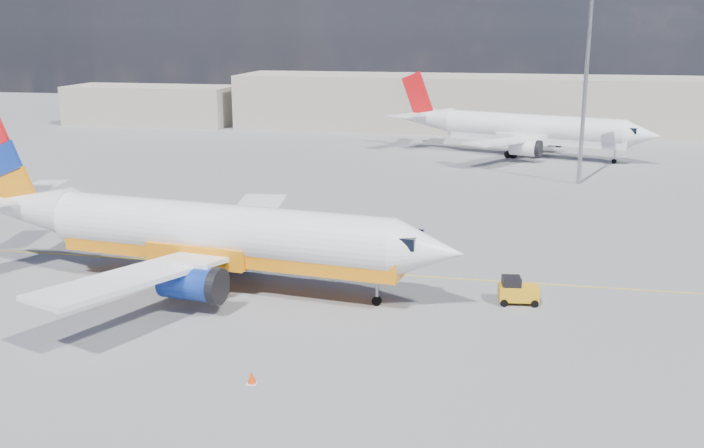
% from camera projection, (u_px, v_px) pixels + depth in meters
% --- Properties ---
extents(ground, '(240.00, 240.00, 0.00)m').
position_uv_depth(ground, '(320.00, 286.00, 48.04)').
color(ground, slate).
rests_on(ground, ground).
extents(taxi_line, '(70.00, 0.15, 0.01)m').
position_uv_depth(taxi_line, '(331.00, 271.00, 50.89)').
color(taxi_line, yellow).
rests_on(taxi_line, ground).
extents(terminal_main, '(70.00, 14.00, 8.00)m').
position_uv_depth(terminal_main, '(470.00, 103.00, 117.31)').
color(terminal_main, '#A8A191').
rests_on(terminal_main, ground).
extents(terminal_annex, '(26.00, 10.00, 6.00)m').
position_uv_depth(terminal_annex, '(151.00, 105.00, 124.25)').
color(terminal_annex, '#A8A191').
rests_on(terminal_annex, ground).
extents(main_jet, '(32.77, 25.65, 9.92)m').
position_uv_depth(main_jet, '(206.00, 233.00, 47.24)').
color(main_jet, white).
rests_on(main_jet, ground).
extents(second_jet, '(31.97, 24.28, 9.71)m').
position_uv_depth(second_jet, '(525.00, 129.00, 94.02)').
color(second_jet, white).
rests_on(second_jet, ground).
extents(gse_tug, '(2.37, 1.65, 1.59)m').
position_uv_depth(gse_tug, '(517.00, 291.00, 44.82)').
color(gse_tug, black).
rests_on(gse_tug, ground).
extents(traffic_cone, '(0.44, 0.44, 0.62)m').
position_uv_depth(traffic_cone, '(252.00, 377.00, 34.89)').
color(traffic_cone, white).
rests_on(traffic_cone, ground).
extents(floodlight_mast, '(1.41, 1.41, 19.31)m').
position_uv_depth(floodlight_mast, '(587.00, 66.00, 75.59)').
color(floodlight_mast, '#92929A').
rests_on(floodlight_mast, ground).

